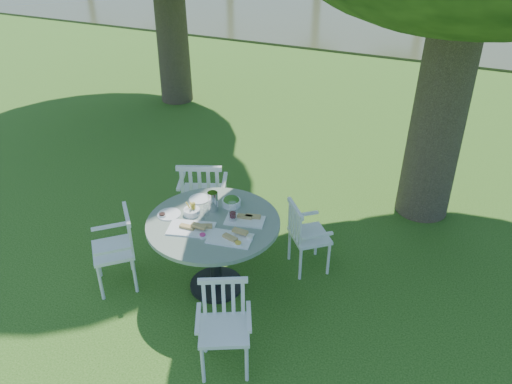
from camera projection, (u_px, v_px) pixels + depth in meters
ground at (249, 265)px, 5.64m from camera, size 140.00×140.00×0.00m
table at (214, 236)px, 4.99m from camera, size 1.32×1.32×0.84m
chair_ne at (303, 232)px, 5.35m from camera, size 0.56×0.57×0.82m
chair_nw at (202, 193)px, 5.83m from camera, size 0.66×0.64×1.01m
chair_sw at (121, 244)px, 5.13m from camera, size 0.60×0.60×0.87m
chair_se at (224, 318)px, 4.25m from camera, size 0.56×0.54×0.84m
tableware at (214, 215)px, 4.93m from camera, size 1.09×0.83×0.21m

